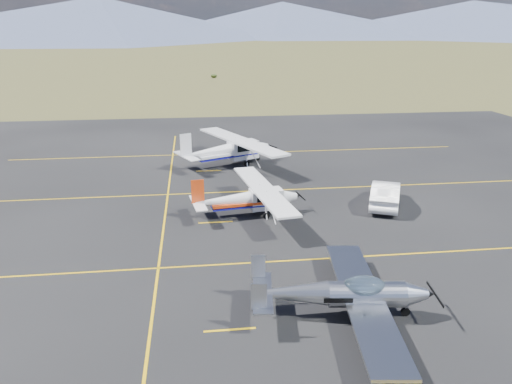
# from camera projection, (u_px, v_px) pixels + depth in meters

# --- Properties ---
(ground) EXTENTS (1600.00, 1600.00, 0.00)m
(ground) POSITION_uv_depth(u_px,v_px,m) (290.00, 281.00, 22.63)
(ground) COLOR #383D1C
(ground) RESTS_ON ground
(apron) EXTENTS (72.00, 72.00, 0.02)m
(apron) POSITION_uv_depth(u_px,v_px,m) (267.00, 223.00, 29.22)
(apron) COLOR black
(apron) RESTS_ON ground
(aircraft_low_wing) EXTENTS (7.05, 9.78, 2.11)m
(aircraft_low_wing) POSITION_uv_depth(u_px,v_px,m) (345.00, 294.00, 19.56)
(aircraft_low_wing) COLOR #B8BABF
(aircraft_low_wing) RESTS_ON apron
(aircraft_cessna) EXTENTS (5.99, 9.89, 2.49)m
(aircraft_cessna) POSITION_uv_depth(u_px,v_px,m) (248.00, 198.00, 30.12)
(aircraft_cessna) COLOR silver
(aircraft_cessna) RESTS_ON apron
(aircraft_plain) EXTENTS (8.82, 11.64, 3.06)m
(aircraft_plain) POSITION_uv_depth(u_px,v_px,m) (228.00, 149.00, 40.82)
(aircraft_plain) COLOR white
(aircraft_plain) RESTS_ON apron
(sedan) EXTENTS (3.53, 5.20, 1.62)m
(sedan) POSITION_uv_depth(u_px,v_px,m) (385.00, 194.00, 31.77)
(sedan) COLOR white
(sedan) RESTS_ON apron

